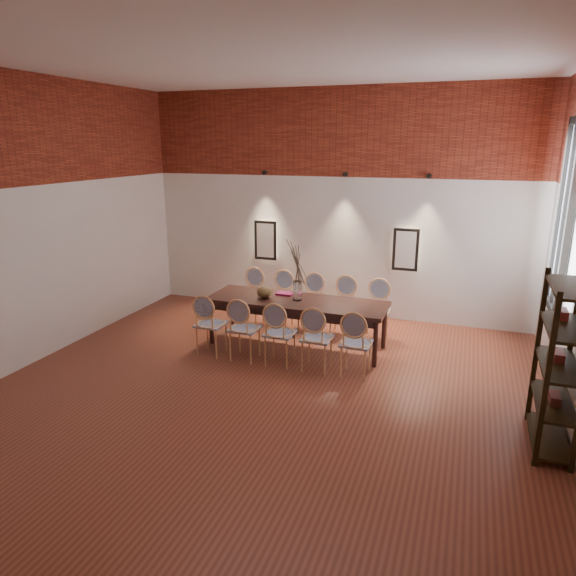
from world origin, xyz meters
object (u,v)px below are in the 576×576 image
(bowl, at_px, (265,292))
(dining_table, at_px, (297,323))
(book, at_px, (285,294))
(shelving_rack, at_px, (559,365))
(chair_near_b, at_px, (245,328))
(chair_far_b, at_px, (280,301))
(chair_far_d, at_px, (343,307))
(chair_near_c, at_px, (280,333))
(chair_far_e, at_px, (376,311))
(chair_near_d, at_px, (317,338))
(chair_far_a, at_px, (251,297))
(chair_near_a, at_px, (211,324))
(vase, at_px, (297,291))
(chair_far_c, at_px, (311,304))
(chair_near_e, at_px, (356,343))

(bowl, bearing_deg, dining_table, 4.99)
(book, relative_size, shelving_rack, 0.14)
(chair_near_b, bearing_deg, dining_table, 52.66)
(chair_far_b, distance_m, chair_far_d, 1.10)
(chair_near_c, relative_size, chair_far_e, 1.00)
(chair_near_b, relative_size, chair_near_d, 1.00)
(chair_near_b, height_order, chair_far_e, same)
(chair_far_a, bearing_deg, bowl, 127.49)
(chair_near_b, relative_size, book, 3.62)
(chair_near_a, height_order, chair_far_e, same)
(chair_far_e, height_order, vase, vase)
(chair_far_a, distance_m, chair_far_c, 1.10)
(chair_far_a, bearing_deg, chair_far_e, -180.00)
(dining_table, relative_size, book, 10.61)
(chair_near_a, relative_size, shelving_rack, 0.52)
(chair_far_b, bearing_deg, dining_table, 127.34)
(chair_near_b, bearing_deg, chair_near_e, 0.00)
(chair_near_a, height_order, chair_far_b, same)
(chair_near_b, xyz_separation_m, chair_far_a, (-0.54, 1.45, 0.00))
(chair_near_d, relative_size, chair_far_c, 1.00)
(chair_near_e, xyz_separation_m, chair_far_a, (-2.19, 1.47, 0.00))
(chair_far_e, bearing_deg, chair_near_a, 33.24)
(chair_near_a, height_order, chair_near_d, same)
(chair_near_b, height_order, vase, vase)
(chair_near_b, distance_m, book, 1.02)
(dining_table, relative_size, chair_far_c, 2.94)
(chair_near_a, bearing_deg, chair_far_c, 52.66)
(chair_far_d, height_order, vase, vase)
(chair_near_c, relative_size, chair_near_e, 1.00)
(chair_far_c, xyz_separation_m, book, (-0.28, -0.50, 0.30))
(dining_table, xyz_separation_m, chair_far_e, (1.11, 0.71, 0.09))
(chair_far_d, bearing_deg, chair_near_c, 69.12)
(chair_far_d, height_order, shelving_rack, shelving_rack)
(chair_near_e, height_order, chair_far_c, same)
(chair_near_c, distance_m, chair_near_d, 0.55)
(chair_near_a, distance_m, chair_near_b, 0.55)
(dining_table, xyz_separation_m, chair_near_b, (-0.56, -0.72, 0.09))
(chair_far_c, bearing_deg, chair_near_b, 69.12)
(chair_far_a, distance_m, chair_far_e, 2.21)
(shelving_rack, bearing_deg, vase, 154.11)
(chair_near_a, bearing_deg, chair_far_a, 90.00)
(bowl, xyz_separation_m, shelving_rack, (3.89, -1.64, 0.06))
(chair_far_d, distance_m, shelving_rack, 3.73)
(chair_near_d, bearing_deg, bowl, 147.63)
(bowl, bearing_deg, chair_near_b, -94.13)
(chair_far_e, bearing_deg, book, 20.16)
(chair_far_d, relative_size, bowl, 3.92)
(chair_far_c, bearing_deg, chair_near_d, 110.88)
(dining_table, xyz_separation_m, chair_far_c, (0.01, 0.72, 0.09))
(chair_far_b, relative_size, chair_far_e, 1.00)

